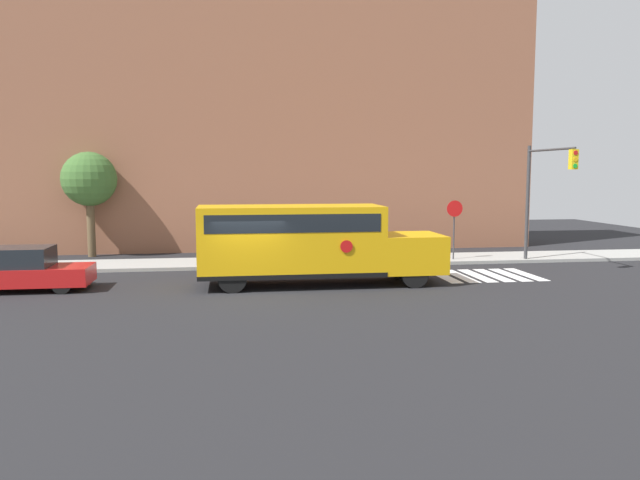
# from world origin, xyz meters

# --- Properties ---
(ground_plane) EXTENTS (60.00, 60.00, 0.00)m
(ground_plane) POSITION_xyz_m (0.00, 0.00, 0.00)
(ground_plane) COLOR black
(sidewalk_strip) EXTENTS (44.00, 3.00, 0.15)m
(sidewalk_strip) POSITION_xyz_m (0.00, 6.50, 0.07)
(sidewalk_strip) COLOR #9E9E99
(sidewalk_strip) RESTS_ON ground
(building_backdrop) EXTENTS (32.00, 4.00, 13.85)m
(building_backdrop) POSITION_xyz_m (0.00, 13.00, 6.92)
(building_backdrop) COLOR #935B42
(building_backdrop) RESTS_ON ground
(crosswalk_stripes) EXTENTS (4.00, 3.20, 0.01)m
(crosswalk_stripes) POSITION_xyz_m (9.60, 2.00, 0.00)
(crosswalk_stripes) COLOR white
(crosswalk_stripes) RESTS_ON ground
(school_bus) EXTENTS (9.01, 2.57, 2.95)m
(school_bus) POSITION_xyz_m (2.16, 0.89, 1.67)
(school_bus) COLOR #EAA80F
(school_bus) RESTS_ON ground
(parked_car) EXTENTS (4.80, 1.87, 1.55)m
(parked_car) POSITION_xyz_m (-8.07, 1.26, 0.76)
(parked_car) COLOR red
(parked_car) RESTS_ON ground
(stop_sign) EXTENTS (0.75, 0.10, 2.88)m
(stop_sign) POSITION_xyz_m (9.65, 5.75, 1.92)
(stop_sign) COLOR #38383A
(stop_sign) RESTS_ON ground
(traffic_light) EXTENTS (0.28, 3.99, 5.38)m
(traffic_light) POSITION_xyz_m (13.03, 4.07, 3.61)
(traffic_light) COLOR #38383A
(traffic_light) RESTS_ON ground
(tree_near_sidewalk) EXTENTS (2.66, 2.66, 5.17)m
(tree_near_sidewalk) POSITION_xyz_m (-7.41, 10.26, 3.79)
(tree_near_sidewalk) COLOR brown
(tree_near_sidewalk) RESTS_ON ground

